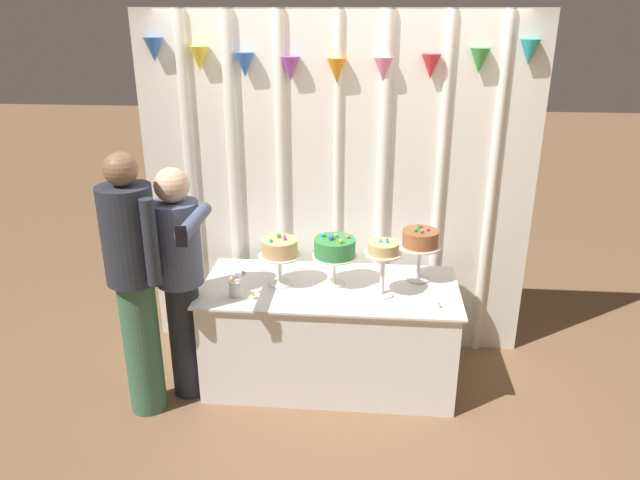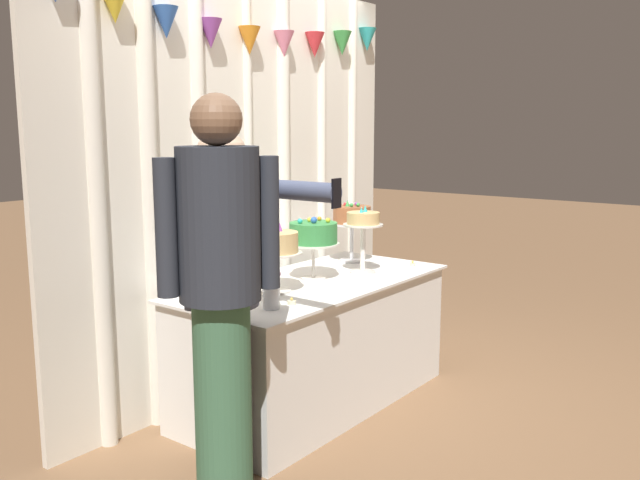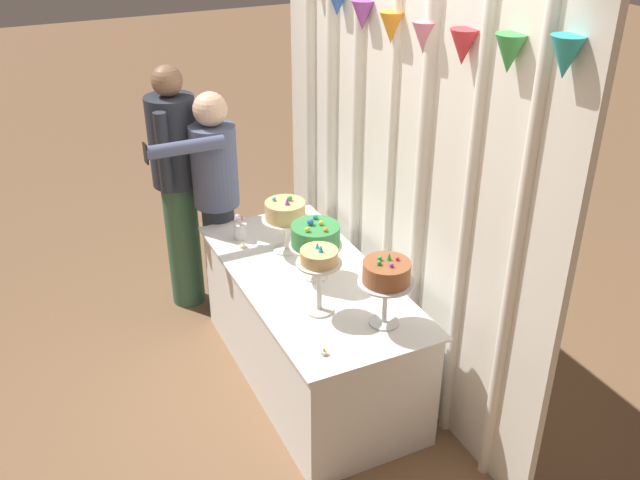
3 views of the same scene
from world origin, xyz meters
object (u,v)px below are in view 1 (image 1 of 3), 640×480
at_px(cake_table, 330,333).
at_px(cake_display_midright, 383,254).
at_px(guest_man_dark_suit, 134,277).
at_px(guest_girl_blue_dress, 180,274).
at_px(cake_display_rightmost, 420,241).
at_px(cake_display_leftmost, 280,250).
at_px(tealight_far_left, 253,297).
at_px(tealight_near_left, 438,306).
at_px(flower_vase, 236,287).
at_px(cake_display_midleft, 335,249).

xyz_separation_m(cake_table, cake_display_midright, (0.35, -0.10, 0.66)).
xyz_separation_m(cake_table, guest_man_dark_suit, (-1.18, -0.44, 0.59)).
bearing_deg(guest_girl_blue_dress, cake_display_rightmost, 14.51).
height_order(cake_display_leftmost, cake_display_rightmost, cake_display_rightmost).
xyz_separation_m(tealight_far_left, tealight_near_left, (1.19, -0.01, 0.00)).
xyz_separation_m(flower_vase, guest_man_dark_suit, (-0.58, -0.24, 0.16)).
xyz_separation_m(tealight_near_left, guest_man_dark_suit, (-1.89, -0.20, 0.22)).
height_order(cake_display_midleft, flower_vase, cake_display_midleft).
height_order(cake_display_leftmost, guest_man_dark_suit, guest_man_dark_suit).
relative_size(flower_vase, tealight_near_left, 4.88).
xyz_separation_m(cake_display_leftmost, tealight_far_left, (-0.14, -0.23, -0.24)).
distance_m(cake_table, cake_display_rightmost, 0.91).
bearing_deg(cake_table, guest_man_dark_suit, -159.52).
xyz_separation_m(cake_display_midright, guest_girl_blue_dress, (-1.31, -0.15, -0.13)).
height_order(cake_display_leftmost, cake_display_midright, cake_display_midright).
bearing_deg(cake_display_rightmost, guest_man_dark_suit, -161.46).
height_order(cake_display_rightmost, tealight_far_left, cake_display_rightmost).
bearing_deg(tealight_far_left, guest_man_dark_suit, -163.13).
bearing_deg(cake_display_rightmost, tealight_near_left, -75.11).
height_order(flower_vase, tealight_far_left, flower_vase).
bearing_deg(cake_display_midright, guest_girl_blue_dress, -173.54).
height_order(cake_display_midright, tealight_far_left, cake_display_midright).
height_order(cake_table, cake_display_rightmost, cake_display_rightmost).
height_order(cake_display_leftmost, cake_display_midleft, cake_display_leftmost).
bearing_deg(tealight_far_left, cake_display_leftmost, 57.91).
bearing_deg(cake_table, guest_girl_blue_dress, -165.56).
height_order(flower_vase, guest_girl_blue_dress, guest_girl_blue_dress).
relative_size(cake_display_midright, guest_girl_blue_dress, 0.26).
height_order(cake_display_rightmost, tealight_near_left, cake_display_rightmost).
bearing_deg(cake_display_leftmost, tealight_near_left, -13.04).
bearing_deg(cake_display_midright, tealight_near_left, -21.89).
distance_m(cake_table, guest_girl_blue_dress, 1.12).
distance_m(tealight_far_left, tealight_near_left, 1.19).
distance_m(cake_display_rightmost, tealight_near_left, 0.50).
distance_m(tealight_far_left, guest_man_dark_suit, 0.76).
distance_m(cake_table, cake_display_leftmost, 0.71).
xyz_separation_m(cake_display_midleft, flower_vase, (-0.63, -0.23, -0.19)).
bearing_deg(cake_display_midleft, flower_vase, -159.69).
bearing_deg(cake_display_midleft, tealight_near_left, -21.85).
bearing_deg(cake_display_leftmost, guest_girl_blue_dress, -158.22).
xyz_separation_m(cake_display_leftmost, cake_display_midleft, (0.37, 0.03, 0.01)).
xyz_separation_m(cake_table, guest_girl_blue_dress, (-0.96, -0.25, 0.53)).
bearing_deg(guest_man_dark_suit, tealight_far_left, 16.87).
distance_m(cake_display_midleft, tealight_near_left, 0.77).
xyz_separation_m(cake_display_midright, flower_vase, (-0.95, -0.11, -0.22)).
relative_size(cake_display_rightmost, guest_man_dark_suit, 0.23).
height_order(cake_display_rightmost, guest_man_dark_suit, guest_man_dark_suit).
bearing_deg(guest_man_dark_suit, cake_display_midright, 12.61).
distance_m(cake_display_midleft, tealight_far_left, 0.63).
distance_m(cake_display_midright, guest_girl_blue_dress, 1.32).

